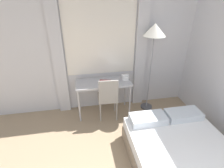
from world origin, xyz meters
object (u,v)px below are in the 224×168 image
(standing_lamp, at_px, (154,35))
(book, at_px, (105,82))
(telephone, at_px, (125,77))
(bed, at_px, (188,166))
(desk_chair, at_px, (108,96))
(desk, at_px, (103,85))

(standing_lamp, relative_size, book, 6.96)
(telephone, relative_size, book, 0.55)
(bed, bearing_deg, telephone, 105.04)
(desk_chair, xyz_separation_m, book, (-0.03, 0.18, 0.24))
(desk, relative_size, bed, 0.56)
(bed, height_order, telephone, telephone)
(telephone, bearing_deg, book, -172.07)
(standing_lamp, bearing_deg, book, -177.30)
(desk, distance_m, book, 0.10)
(bed, height_order, standing_lamp, standing_lamp)
(desk_chair, distance_m, telephone, 0.55)
(desk, height_order, book, book)
(desk_chair, height_order, telephone, desk_chair)
(desk_chair, relative_size, book, 3.47)
(desk, bearing_deg, desk_chair, -72.37)
(desk_chair, relative_size, telephone, 6.30)
(desk, distance_m, standing_lamp, 1.43)
(telephone, bearing_deg, bed, -74.96)
(telephone, xyz_separation_m, book, (-0.44, -0.06, -0.04))
(desk_chair, relative_size, standing_lamp, 0.50)
(standing_lamp, height_order, book, standing_lamp)
(book, bearing_deg, desk, 138.98)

